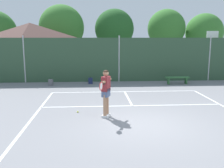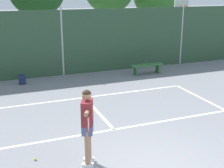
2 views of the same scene
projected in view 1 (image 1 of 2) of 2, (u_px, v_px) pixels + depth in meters
name	position (u px, v px, depth m)	size (l,w,h in m)	color
ground_plane	(142.00, 124.00, 8.97)	(120.00, 120.00, 0.00)	gray
court_markings	(139.00, 118.00, 9.60)	(8.30, 11.10, 0.01)	white
chainlink_fence	(119.00, 60.00, 17.52)	(26.09, 0.09, 3.20)	#2D4C33
basketball_hoop	(211.00, 48.00, 19.14)	(0.90, 0.67, 3.55)	#284CB2
clubhouse_building	(31.00, 47.00, 21.77)	(6.62, 4.62, 4.32)	beige
treeline_backdrop	(99.00, 30.00, 26.41)	(26.47, 4.19, 6.44)	brown
tennis_player	(106.00, 89.00, 9.57)	(0.52, 1.38, 1.85)	silver
tennis_ball	(78.00, 112.00, 10.35)	(0.07, 0.07, 0.07)	#CCE033
backpack_grey	(51.00, 82.00, 16.23)	(0.30, 0.28, 0.46)	slate
backpack_navy	(90.00, 81.00, 16.82)	(0.28, 0.24, 0.46)	navy
courtside_bench	(177.00, 79.00, 16.71)	(1.60, 0.36, 0.48)	#336B38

